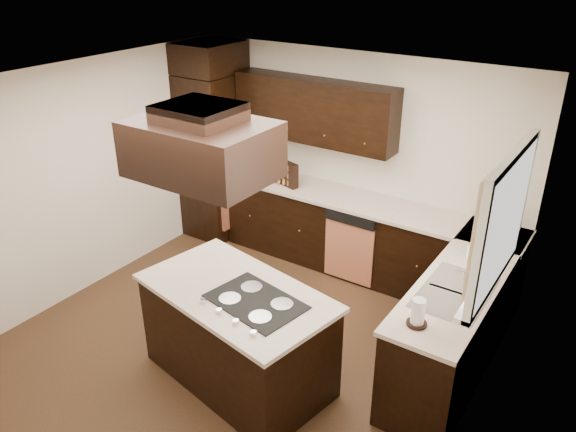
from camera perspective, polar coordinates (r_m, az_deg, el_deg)
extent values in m
cube|color=brown|center=(5.70, -4.29, -12.55)|extent=(4.20, 4.20, 0.02)
cube|color=white|center=(4.58, -5.35, 13.00)|extent=(4.20, 4.20, 0.02)
cube|color=silver|center=(6.65, 6.55, 5.70)|extent=(4.20, 0.02, 2.50)
cube|color=silver|center=(3.87, -24.93, -12.97)|extent=(4.20, 0.02, 2.50)
cube|color=silver|center=(6.44, -19.74, 3.62)|extent=(0.02, 4.20, 2.50)
cube|color=silver|center=(4.21, 18.76, -8.38)|extent=(0.02, 4.20, 2.50)
cube|color=black|center=(7.34, -7.44, 6.04)|extent=(0.65, 0.75, 2.12)
cube|color=#D27654|center=(7.11, -5.31, 5.99)|extent=(0.05, 0.62, 0.78)
cube|color=black|center=(6.71, 5.24, -1.61)|extent=(2.93, 0.60, 0.88)
cube|color=black|center=(5.44, 17.14, -9.96)|extent=(0.60, 2.40, 0.88)
cube|color=beige|center=(6.50, 5.33, 1.94)|extent=(2.93, 0.63, 0.04)
cube|color=beige|center=(5.20, 17.64, -5.78)|extent=(0.63, 2.40, 0.04)
cube|color=black|center=(6.53, 2.66, 10.62)|extent=(2.00, 0.34, 0.72)
cube|color=#D27654|center=(6.38, 6.24, -3.65)|extent=(0.60, 0.05, 0.72)
cube|color=white|center=(4.50, 20.99, -0.57)|extent=(0.06, 1.32, 1.12)
cube|color=white|center=(4.49, 21.33, -0.65)|extent=(0.00, 1.20, 1.00)
cube|color=#F6E8BE|center=(4.12, 18.83, -1.91)|extent=(0.02, 0.34, 0.90)
cube|color=#F6E8BE|center=(4.87, 21.64, 1.97)|extent=(0.02, 0.34, 0.90)
cube|color=silver|center=(4.89, 16.60, -7.43)|extent=(0.52, 0.84, 0.01)
cube|color=black|center=(5.02, -5.09, -12.12)|extent=(1.75, 1.16, 0.88)
cube|color=beige|center=(4.75, -5.31, -7.74)|extent=(1.82, 1.23, 0.04)
cube|color=black|center=(4.58, -3.29, -8.67)|extent=(0.85, 0.64, 0.01)
cube|color=black|center=(4.22, -8.77, 6.71)|extent=(1.05, 0.72, 0.42)
cube|color=black|center=(4.14, -9.03, 10.31)|extent=(0.55, 0.50, 0.13)
cylinder|color=silver|center=(6.97, -2.02, 4.34)|extent=(0.15, 0.15, 0.10)
cone|color=silver|center=(6.90, -2.04, 5.73)|extent=(0.13, 0.13, 0.26)
cube|color=black|center=(6.70, -0.18, 4.36)|extent=(0.37, 0.19, 0.30)
imported|color=white|center=(7.06, -4.22, 4.45)|extent=(0.37, 0.37, 0.07)
imported|color=white|center=(5.42, 18.27, -3.23)|extent=(0.10, 0.10, 0.17)
cylinder|color=white|center=(4.38, 13.06, -9.53)|extent=(0.13, 0.13, 0.23)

